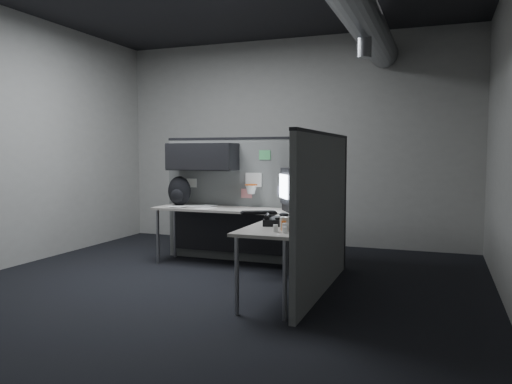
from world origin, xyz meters
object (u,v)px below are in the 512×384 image
at_px(keyboard, 259,212).
at_px(phone, 274,221).
at_px(backpack, 179,191).
at_px(monitor, 303,189).
at_px(desk, 252,222).

distance_m(keyboard, phone, 0.91).
bearing_deg(keyboard, phone, -46.17).
bearing_deg(backpack, phone, -30.85).
bearing_deg(backpack, monitor, 3.70).
bearing_deg(monitor, keyboard, -120.40).
height_order(monitor, keyboard, monitor).
relative_size(monitor, backpack, 1.59).
bearing_deg(monitor, desk, -138.17).
bearing_deg(monitor, backpack, -167.44).
distance_m(desk, monitor, 0.72).
relative_size(keyboard, phone, 1.54).
height_order(keyboard, backpack, backpack).
height_order(monitor, phone, monitor).
bearing_deg(keyboard, backpack, 174.97).
relative_size(desk, backpack, 5.93).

